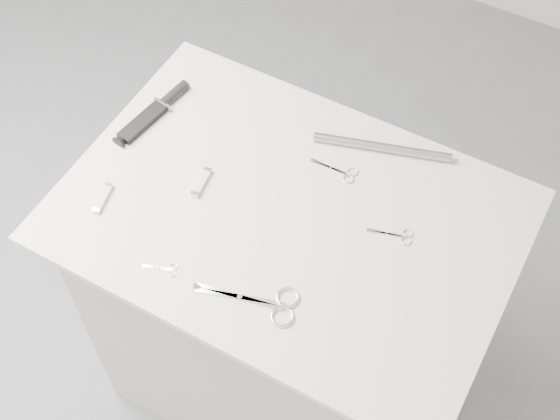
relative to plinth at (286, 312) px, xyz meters
The scene contains 11 objects.
ground 0.46m from the plinth, ahead, with size 4.00×4.00×0.01m, color gray.
plinth is the anchor object (origin of this frame).
display_board 0.46m from the plinth, ahead, with size 1.00×0.70×0.02m, color beige.
large_shears 0.53m from the plinth, 71.20° to the right, with size 0.22×0.11×0.01m.
embroidery_scissors_a 0.50m from the plinth, 72.04° to the left, with size 0.11×0.05×0.00m.
embroidery_scissors_b 0.53m from the plinth, 15.24° to the left, with size 0.10×0.05×0.00m.
tiny_scissors 0.56m from the plinth, 122.57° to the right, with size 0.08×0.04×0.00m.
sheathed_knife 0.65m from the plinth, 165.18° to the left, with size 0.07×0.23×0.03m.
pocket_knife_a 0.63m from the plinth, 156.43° to the right, with size 0.03×0.08×0.01m.
pocket_knife_b 0.52m from the plinth, behind, with size 0.03×0.08×0.01m.
metal_rail 0.56m from the plinth, 68.45° to the left, with size 0.02×0.02×0.32m, color gray.
Camera 1 is at (0.46, -0.86, 2.34)m, focal length 50.00 mm.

